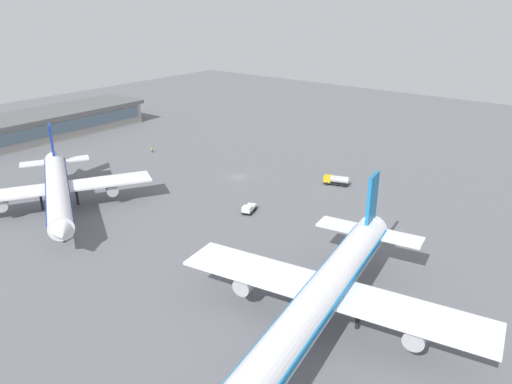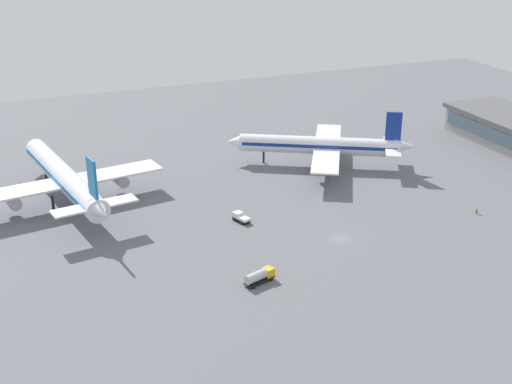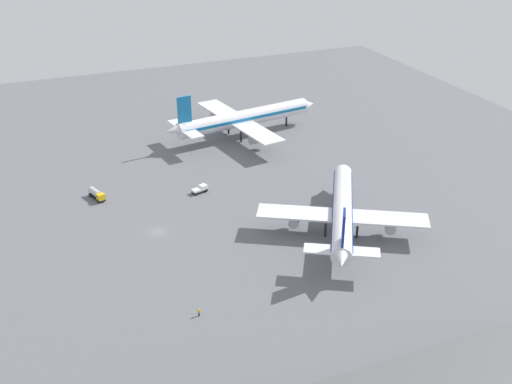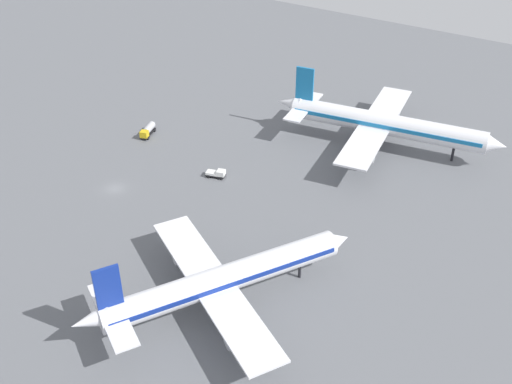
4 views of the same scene
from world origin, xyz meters
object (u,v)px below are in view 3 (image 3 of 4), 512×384
(fuel_truck, at_px, (97,194))
(pushback_tractor, at_px, (200,189))
(airplane_at_gate, at_px, (243,118))
(airplane_taxiing, at_px, (342,211))
(ground_crew_worker, at_px, (199,312))

(fuel_truck, relative_size, pushback_tractor, 1.38)
(airplane_at_gate, distance_m, fuel_truck, 59.88)
(airplane_taxiing, height_order, pushback_tractor, airplane_taxiing)
(pushback_tractor, height_order, ground_crew_worker, pushback_tractor)
(fuel_truck, bearing_deg, airplane_at_gate, 98.51)
(fuel_truck, height_order, ground_crew_worker, fuel_truck)
(airplane_at_gate, distance_m, pushback_tractor, 43.34)
(pushback_tractor, relative_size, ground_crew_worker, 2.86)
(airplane_at_gate, bearing_deg, airplane_taxiing, -99.30)
(ground_crew_worker, bearing_deg, airplane_taxiing, 139.22)
(airplane_taxiing, bearing_deg, airplane_at_gate, 29.35)
(airplane_at_gate, xyz_separation_m, airplane_taxiing, (-0.49, -67.65, -0.66))
(pushback_tractor, bearing_deg, airplane_at_gate, 35.03)
(fuel_truck, height_order, pushback_tractor, fuel_truck)
(airplane_taxiing, relative_size, ground_crew_worker, 27.82)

